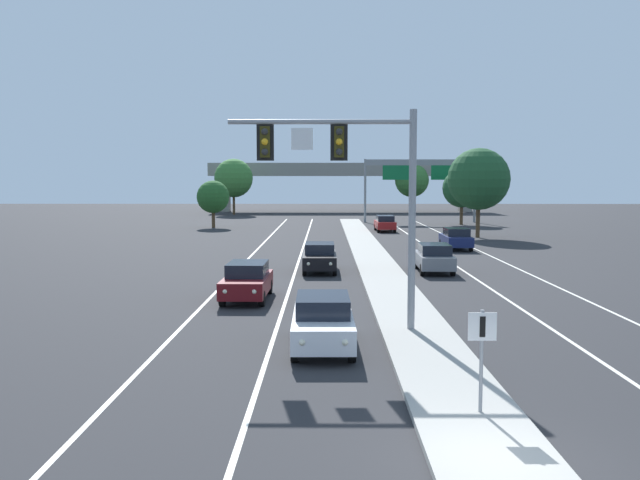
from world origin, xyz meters
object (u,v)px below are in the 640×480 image
object	(u,v)px
tree_far_left_b	(234,178)
car_receding_red	(385,223)
tree_far_right_c	(462,188)
car_receding_navy	(456,238)
highway_sign_gantry	(420,170)
car_receding_grey	(434,257)
tree_far_right_b	(412,180)
car_oncoming_darkred	(247,281)
median_sign_post	(482,346)
car_oncoming_white	(323,321)
car_oncoming_black	(320,257)
overhead_signal_mast	(354,174)
tree_far_left_c	(213,197)
tree_far_right_a	(479,179)

from	to	relation	value
tree_far_left_b	car_receding_red	bearing A→B (deg)	-58.98
car_receding_red	tree_far_right_c	distance (m)	14.28
car_receding_navy	highway_sign_gantry	bearing A→B (deg)	86.88
car_receding_grey	tree_far_right_b	distance (m)	69.02
car_oncoming_darkred	median_sign_post	bearing A→B (deg)	-65.12
car_oncoming_white	car_oncoming_black	bearing A→B (deg)	90.80
car_receding_red	car_receding_grey	bearing A→B (deg)	-89.75
tree_far_right_c	tree_far_left_b	world-z (taller)	tree_far_left_b
overhead_signal_mast	tree_far_right_b	distance (m)	84.26
car_receding_navy	car_oncoming_white	bearing A→B (deg)	-108.32
car_receding_red	tree_far_right_b	world-z (taller)	tree_far_right_b
highway_sign_gantry	tree_far_right_b	world-z (taller)	tree_far_right_b
tree_far_left_c	tree_far_right_b	size ratio (longest dim) A/B	0.65
median_sign_post	car_oncoming_darkred	distance (m)	15.77
median_sign_post	car_oncoming_white	xyz separation A→B (m)	(-3.38, 6.04, -0.77)
car_receding_red	tree_far_left_b	distance (m)	37.35
car_receding_grey	car_oncoming_white	bearing A→B (deg)	-109.77
median_sign_post	car_oncoming_black	distance (m)	23.34
median_sign_post	tree_far_right_c	xyz separation A→B (m)	(12.05, 62.20, 2.51)
overhead_signal_mast	tree_far_right_b	world-z (taller)	tree_far_right_b
overhead_signal_mast	tree_far_right_b	xyz separation A→B (m)	(12.53, 83.32, -0.28)
car_oncoming_white	car_receding_grey	world-z (taller)	same
median_sign_post	car_oncoming_white	bearing A→B (deg)	119.26
car_oncoming_darkred	highway_sign_gantry	size ratio (longest dim) A/B	0.34
median_sign_post	car_receding_navy	world-z (taller)	median_sign_post
tree_far_right_c	tree_far_right_b	world-z (taller)	tree_far_right_b
car_oncoming_black	tree_far_left_b	distance (m)	62.32
car_receding_navy	highway_sign_gantry	size ratio (longest dim) A/B	0.34
car_oncoming_darkred	car_receding_navy	xyz separation A→B (m)	(12.84, 20.75, 0.00)
overhead_signal_mast	car_receding_navy	xyz separation A→B (m)	(8.59, 26.99, -4.46)
median_sign_post	car_receding_grey	world-z (taller)	median_sign_post
overhead_signal_mast	car_receding_navy	size ratio (longest dim) A/B	1.61
car_oncoming_white	car_receding_red	xyz separation A→B (m)	(5.92, 46.02, 0.00)
median_sign_post	car_receding_red	xyz separation A→B (m)	(2.54, 52.06, -0.77)
car_receding_navy	median_sign_post	bearing A→B (deg)	-100.06
car_oncoming_white	car_oncoming_black	xyz separation A→B (m)	(-0.24, 17.00, 0.00)
car_receding_grey	median_sign_post	bearing A→B (deg)	-96.65
overhead_signal_mast	highway_sign_gantry	size ratio (longest dim) A/B	0.54
overhead_signal_mast	car_oncoming_black	distance (m)	15.69
car_oncoming_darkred	tree_far_left_b	xyz separation A→B (m)	(-9.95, 69.55, 4.46)
highway_sign_gantry	car_oncoming_black	bearing A→B (deg)	-104.93
overhead_signal_mast	tree_far_right_a	xyz separation A→B (m)	(12.47, 37.23, -0.16)
car_oncoming_darkred	car_receding_red	distance (m)	38.87
tree_far_left_c	tree_far_right_b	bearing A→B (deg)	53.41
car_oncoming_darkred	tree_far_right_b	world-z (taller)	tree_far_right_b
highway_sign_gantry	tree_far_left_c	xyz separation A→B (m)	(-23.09, -9.05, -2.91)
car_oncoming_black	car_receding_navy	size ratio (longest dim) A/B	1.00
median_sign_post	tree_far_left_b	size ratio (longest dim) A/B	0.27
car_receding_grey	car_receding_navy	bearing A→B (deg)	73.74
car_oncoming_black	car_receding_navy	bearing A→B (deg)	50.65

